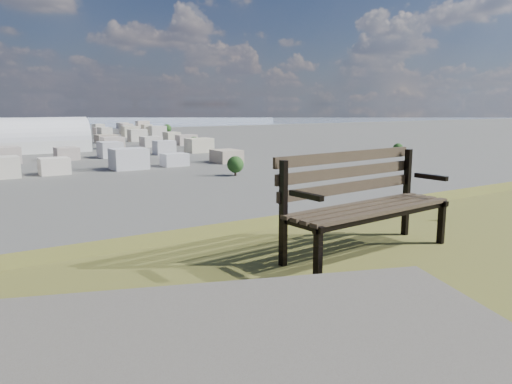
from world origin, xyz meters
TOP-DOWN VIEW (x-y plane):
  - park_bench at (0.62, 2.79)m, footprint 1.87×0.74m
  - arena at (40.36, 300.24)m, footprint 60.17×26.37m

SIDE VIEW (x-z plane):
  - arena at x=40.36m, z-range -6.66..18.54m
  - park_bench at x=0.62m, z-range 25.06..26.01m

